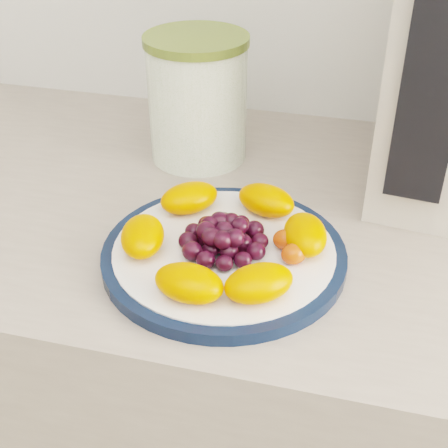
# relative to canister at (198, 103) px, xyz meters

# --- Properties ---
(counter) EXTENTS (3.50, 0.60, 0.90)m
(counter) POSITION_rel_canister_xyz_m (0.20, -0.11, -0.53)
(counter) COLOR #9F9183
(counter) RESTS_ON floor
(cabinet_face) EXTENTS (3.48, 0.58, 0.84)m
(cabinet_face) POSITION_rel_canister_xyz_m (0.20, -0.11, -0.56)
(cabinet_face) COLOR #9A7C58
(cabinet_face) RESTS_ON floor
(plate_rim) EXTENTS (0.28, 0.28, 0.01)m
(plate_rim) POSITION_rel_canister_xyz_m (0.10, -0.24, -0.08)
(plate_rim) COLOR #0C1932
(plate_rim) RESTS_ON counter
(plate_face) EXTENTS (0.25, 0.25, 0.02)m
(plate_face) POSITION_rel_canister_xyz_m (0.10, -0.24, -0.08)
(plate_face) COLOR white
(plate_face) RESTS_ON counter
(canister) EXTENTS (0.15, 0.15, 0.17)m
(canister) POSITION_rel_canister_xyz_m (0.00, 0.00, 0.00)
(canister) COLOR #3D6C11
(canister) RESTS_ON counter
(canister_lid) EXTENTS (0.16, 0.16, 0.01)m
(canister_lid) POSITION_rel_canister_xyz_m (0.00, 0.00, 0.09)
(canister_lid) COLOR #5F6C2B
(canister_lid) RESTS_ON canister
(appliance_panel) EXTENTS (0.07, 0.03, 0.28)m
(appliance_panel) POSITION_rel_canister_xyz_m (0.30, -0.13, 0.11)
(appliance_panel) COLOR black
(appliance_panel) RESTS_ON appliance_body
(fruit_plate) EXTENTS (0.24, 0.24, 0.04)m
(fruit_plate) POSITION_rel_canister_xyz_m (0.11, -0.24, -0.05)
(fruit_plate) COLOR #FF6800
(fruit_plate) RESTS_ON plate_face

